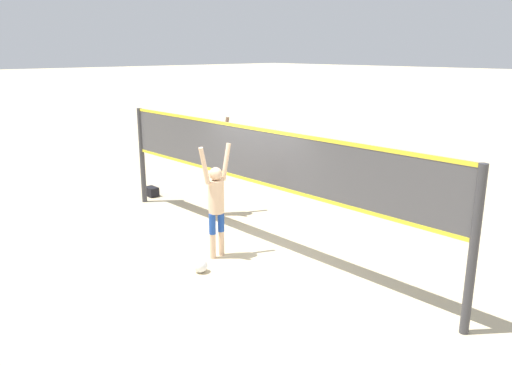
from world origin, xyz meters
TOP-DOWN VIEW (x-y plane):
  - ground_plane at (0.00, 0.00)m, footprint 200.00×200.00m
  - volleyball_net at (0.00, 0.00)m, footprint 8.25×0.12m
  - player_spiker at (-0.16, -0.81)m, footprint 0.28×0.70m
  - player_blocker at (-2.04, 0.72)m, footprint 0.28×0.71m
  - volleyball at (0.17, -1.44)m, footprint 0.24×0.24m
  - gear_bag at (-4.37, 0.39)m, footprint 0.37×0.25m

SIDE VIEW (x-z plane):
  - ground_plane at x=0.00m, z-range 0.00..0.00m
  - volleyball at x=0.17m, z-range 0.00..0.24m
  - gear_bag at x=-4.37m, z-range 0.00..0.24m
  - player_spiker at x=-0.16m, z-range 0.05..2.12m
  - player_blocker at x=-2.04m, z-range 0.06..2.27m
  - volleyball_net at x=0.00m, z-range 0.47..2.78m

